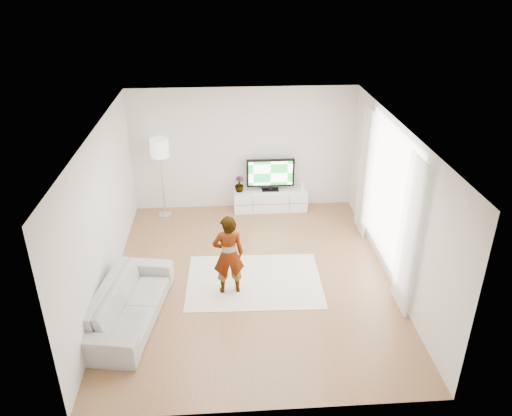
{
  "coord_description": "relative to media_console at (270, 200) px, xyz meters",
  "views": [
    {
      "loc": [
        -0.44,
        -7.57,
        5.23
      ],
      "look_at": [
        0.11,
        0.4,
        1.22
      ],
      "focal_mm": 35.0,
      "sensor_mm": 36.0,
      "label": 1
    }
  ],
  "objects": [
    {
      "name": "rug",
      "position": [
        -0.56,
        -2.88,
        -0.23
      ],
      "size": [
        2.45,
        1.8,
        0.01
      ],
      "primitive_type": "cube",
      "rotation": [
        0.0,
        0.0,
        -0.03
      ],
      "color": "silver",
      "rests_on": "floor"
    },
    {
      "name": "sofa",
      "position": [
        -2.61,
        -3.81,
        0.09
      ],
      "size": [
        1.23,
        2.36,
        0.66
      ],
      "primitive_type": "imported",
      "rotation": [
        0.0,
        0.0,
        1.41
      ],
      "color": "#A7A7A3",
      "rests_on": "floor"
    },
    {
      "name": "player",
      "position": [
        -1.01,
        -3.14,
        0.51
      ],
      "size": [
        0.57,
        0.4,
        1.47
      ],
      "primitive_type": "imported",
      "rotation": [
        0.0,
        0.0,
        3.24
      ],
      "color": "#334772",
      "rests_on": "rug"
    },
    {
      "name": "potted_plant",
      "position": [
        -0.71,
        0.0,
        0.42
      ],
      "size": [
        0.21,
        0.21,
        0.36
      ],
      "primitive_type": "imported",
      "rotation": [
        0.0,
        0.0,
        0.04
      ],
      "color": "#3F7238",
      "rests_on": "media_console"
    },
    {
      "name": "wall_right",
      "position": [
        1.9,
        -2.76,
        1.16
      ],
      "size": [
        0.02,
        6.0,
        2.8
      ],
      "primitive_type": "cube",
      "color": "silver",
      "rests_on": "floor"
    },
    {
      "name": "game_console",
      "position": [
        0.73,
        -0.0,
        0.34
      ],
      "size": [
        0.05,
        0.15,
        0.2
      ],
      "rotation": [
        0.0,
        0.0,
        -0.04
      ],
      "color": "white",
      "rests_on": "media_console"
    },
    {
      "name": "curtain_far",
      "position": [
        1.8,
        -1.16,
        1.11
      ],
      "size": [
        0.04,
        0.7,
        2.6
      ],
      "primitive_type": "cube",
      "color": "white",
      "rests_on": "floor"
    },
    {
      "name": "wall_left",
      "position": [
        -3.1,
        -2.76,
        1.16
      ],
      "size": [
        0.02,
        6.0,
        2.8
      ],
      "primitive_type": "cube",
      "color": "silver",
      "rests_on": "floor"
    },
    {
      "name": "television",
      "position": [
        -0.0,
        0.03,
        0.65
      ],
      "size": [
        1.09,
        0.21,
        0.76
      ],
      "color": "black",
      "rests_on": "media_console"
    },
    {
      "name": "window",
      "position": [
        1.88,
        -2.46,
        1.21
      ],
      "size": [
        0.01,
        2.6,
        2.5
      ],
      "primitive_type": "cube",
      "color": "white",
      "rests_on": "wall_right"
    },
    {
      "name": "curtain_near",
      "position": [
        1.8,
        -3.76,
        1.11
      ],
      "size": [
        0.04,
        0.7,
        2.6
      ],
      "primitive_type": "cube",
      "color": "white",
      "rests_on": "floor"
    },
    {
      "name": "ceiling",
      "position": [
        -0.6,
        -2.76,
        2.56
      ],
      "size": [
        6.0,
        6.0,
        0.0
      ],
      "primitive_type": "plane",
      "color": "white",
      "rests_on": "wall_back"
    },
    {
      "name": "media_console",
      "position": [
        0.0,
        0.0,
        0.0
      ],
      "size": [
        1.68,
        0.48,
        0.47
      ],
      "color": "white",
      "rests_on": "floor"
    },
    {
      "name": "floor_lamp",
      "position": [
        -2.41,
        -0.14,
        1.3
      ],
      "size": [
        0.4,
        0.4,
        1.81
      ],
      "color": "silver",
      "rests_on": "floor"
    },
    {
      "name": "wall_front",
      "position": [
        -0.6,
        -5.76,
        1.16
      ],
      "size": [
        5.0,
        0.02,
        2.8
      ],
      "primitive_type": "cube",
      "color": "silver",
      "rests_on": "floor"
    },
    {
      "name": "floor",
      "position": [
        -0.6,
        -2.76,
        -0.24
      ],
      "size": [
        6.0,
        6.0,
        0.0
      ],
      "primitive_type": "plane",
      "color": "#AA7C4D",
      "rests_on": "ground"
    },
    {
      "name": "wall_back",
      "position": [
        -0.6,
        0.24,
        1.16
      ],
      "size": [
        5.0,
        0.02,
        2.8
      ],
      "primitive_type": "cube",
      "color": "silver",
      "rests_on": "floor"
    }
  ]
}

